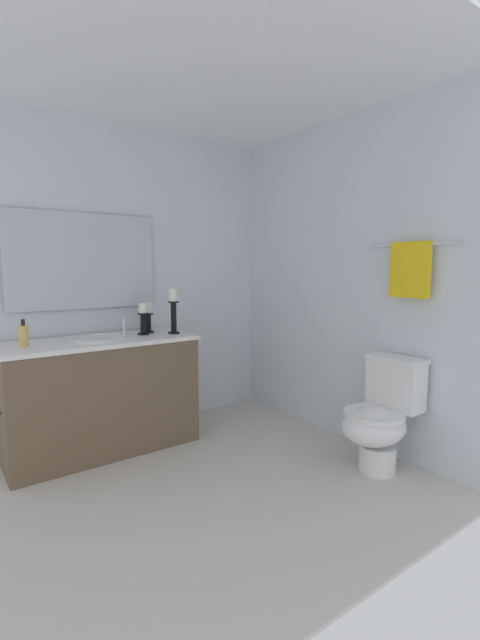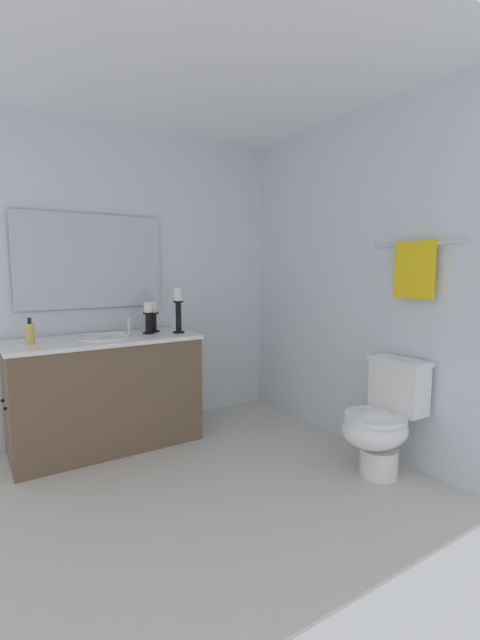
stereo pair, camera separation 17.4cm
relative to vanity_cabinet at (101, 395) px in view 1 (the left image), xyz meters
The scene contains 14 objects.
floor 1.00m from the vanity_cabinet, 15.06° to the left, with size 2.40×2.81×0.02m, color beige.
wall_back 2.03m from the vanity_cabinet, 61.93° to the left, with size 2.40×0.04×2.45m, color silver.
wall_left 0.90m from the vanity_cabinet, 144.06° to the left, with size 0.04×2.81×2.45m, color silver.
ceiling 2.24m from the vanity_cabinet, 15.06° to the left, with size 2.40×2.81×0.02m, color white.
vanity_cabinet is the anchor object (origin of this frame).
sink_basin 0.37m from the vanity_cabinet, 90.00° to the left, with size 0.40×0.40×0.24m.
mirror 1.01m from the vanity_cabinet, behind, with size 0.02×1.11×0.72m, color silver.
candle_holder_tall 0.83m from the vanity_cabinet, 82.10° to the left, with size 0.09×0.09×0.35m.
candle_holder_short 0.69m from the vanity_cabinet, 100.54° to the left, with size 0.09×0.09×0.24m.
candle_holder_mid 0.64m from the vanity_cabinet, 92.16° to the left, with size 0.09×0.09×0.25m.
soap_bottle 0.69m from the vanity_cabinet, 89.09° to the right, with size 0.06×0.06×0.18m.
toilet 1.97m from the vanity_cabinet, 43.66° to the left, with size 0.39×0.54×0.75m.
towel_bar 2.41m from the vanity_cabinet, 47.29° to the left, with size 0.02×0.02×0.67m, color silver.
towel_near_vanity 2.33m from the vanity_cabinet, 46.96° to the left, with size 0.28×0.03×0.36m, color yellow.
Camera 1 is at (2.20, -1.24, 1.34)m, focal length 24.24 mm.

